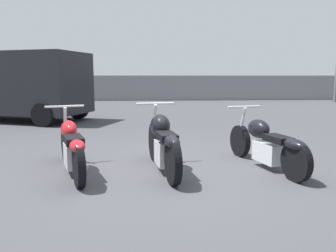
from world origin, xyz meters
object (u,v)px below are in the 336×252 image
at_px(motorcycle_slot_1, 163,143).
at_px(parked_van, 12,83).
at_px(motorcycle_slot_2, 266,144).
at_px(motorcycle_slot_0, 72,147).

height_order(motorcycle_slot_1, parked_van, parked_van).
xyz_separation_m(motorcycle_slot_2, parked_van, (-6.37, 6.10, 0.83)).
bearing_deg(motorcycle_slot_1, motorcycle_slot_2, -6.53).
bearing_deg(parked_van, motorcycle_slot_2, -114.75).
distance_m(motorcycle_slot_1, motorcycle_slot_2, 1.65).
xyz_separation_m(motorcycle_slot_1, motorcycle_slot_2, (1.65, 0.09, -0.06)).
bearing_deg(parked_van, motorcycle_slot_1, -123.65).
bearing_deg(motorcycle_slot_1, parked_van, 117.60).
bearing_deg(motorcycle_slot_1, motorcycle_slot_0, 171.35).
height_order(motorcycle_slot_0, parked_van, parked_van).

